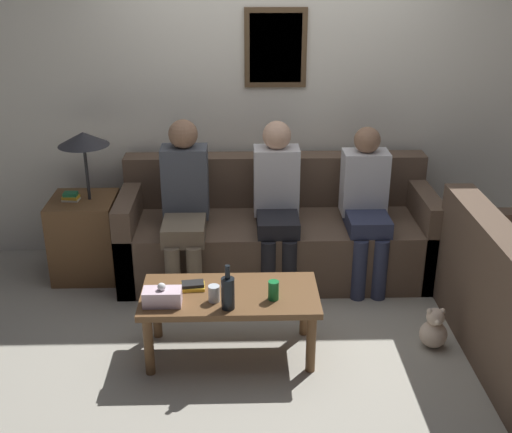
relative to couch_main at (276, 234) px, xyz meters
name	(u,v)px	position (x,y,z in m)	size (l,w,h in m)	color
ground_plane	(280,301)	(0.00, -0.50, -0.32)	(16.00, 16.00, 0.00)	#ADA899
wall_back	(275,98)	(0.00, 0.45, 0.98)	(9.00, 0.08, 2.60)	silver
couch_main	(276,234)	(0.00, 0.00, 0.00)	(2.40, 0.84, 0.89)	brown
coffee_table	(230,302)	(-0.36, -1.13, 0.06)	(1.10, 0.53, 0.44)	brown
side_table_with_lamp	(86,229)	(-1.49, -0.02, 0.07)	(0.50, 0.49, 1.17)	brown
wine_bottle	(228,292)	(-0.36, -1.31, 0.23)	(0.08, 0.08, 0.28)	black
drinking_glass	(214,293)	(-0.45, -1.22, 0.17)	(0.07, 0.07, 0.10)	silver
book_stack	(193,286)	(-0.59, -1.06, 0.14)	(0.15, 0.11, 0.04)	gold
soda_can	(273,290)	(-0.09, -1.21, 0.18)	(0.07, 0.07, 0.12)	#197A38
tissue_box	(162,297)	(-0.76, -1.25, 0.17)	(0.23, 0.12, 0.15)	silver
person_left	(185,200)	(-0.69, -0.21, 0.38)	(0.34, 0.62, 1.27)	#756651
person_middle	(277,198)	(-0.01, -0.15, 0.37)	(0.34, 0.59, 1.24)	black
person_right	(366,201)	(0.66, -0.17, 0.34)	(0.34, 0.57, 1.20)	#2D334C
teddy_bear	(434,330)	(0.97, -1.09, -0.20)	(0.18, 0.18, 0.28)	beige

